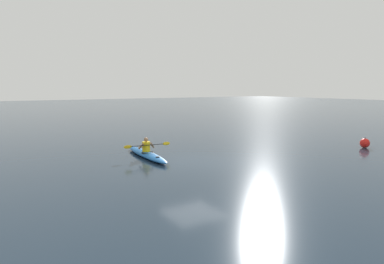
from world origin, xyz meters
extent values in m
plane|color=#1E2D3D|center=(0.00, 0.00, 0.00)|extent=(160.00, 160.00, 0.00)
ellipsoid|color=#1959A5|center=(1.37, -2.08, 0.13)|extent=(0.95, 4.68, 0.26)
torus|color=black|center=(1.38, -1.91, 0.24)|extent=(0.64, 0.64, 0.04)
cylinder|color=black|center=(1.45, -0.69, 0.25)|extent=(0.18, 0.18, 0.02)
cylinder|color=yellow|center=(1.37, -2.11, 0.51)|extent=(0.38, 0.38, 0.48)
sphere|color=#936B4C|center=(1.37, -2.11, 0.86)|extent=(0.21, 0.21, 0.21)
cylinder|color=black|center=(1.38, -1.91, 0.61)|extent=(1.98, 0.15, 0.03)
ellipsoid|color=gold|center=(0.39, -1.85, 0.61)|extent=(0.40, 0.06, 0.17)
ellipsoid|color=gold|center=(2.37, -1.97, 0.61)|extent=(0.40, 0.06, 0.17)
cylinder|color=#936B4C|center=(1.08, -2.01, 0.56)|extent=(0.28, 0.21, 0.34)
cylinder|color=#936B4C|center=(1.66, -2.05, 0.56)|extent=(0.27, 0.23, 0.34)
sphere|color=red|center=(-10.11, 2.15, 0.27)|extent=(0.53, 0.53, 0.53)
torus|color=#333338|center=(-10.11, 2.15, 0.56)|extent=(0.12, 0.12, 0.02)
camera|label=1|loc=(8.27, 13.04, 3.42)|focal=32.07mm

